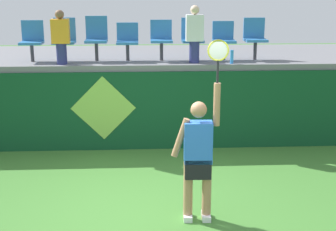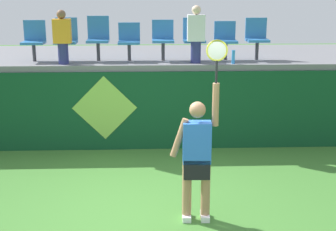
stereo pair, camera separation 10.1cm
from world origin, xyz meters
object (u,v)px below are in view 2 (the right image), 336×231
object	(u,v)px
stadium_chair_1	(66,37)
stadium_chair_4	(163,37)
stadium_chair_2	(98,36)
spectator_0	(62,36)
spectator_1	(196,33)
water_bottle	(233,57)
stadium_chair_6	(225,38)
stadium_chair_0	(34,39)
stadium_chair_5	(194,37)
stadium_chair_3	(129,39)
tennis_player	(197,155)
stadium_chair_7	(257,36)

from	to	relation	value
stadium_chair_1	stadium_chair_4	size ratio (longest dim) A/B	1.06
stadium_chair_2	spectator_0	bearing A→B (deg)	-145.15
stadium_chair_4	spectator_1	world-z (taller)	spectator_1
water_bottle	stadium_chair_2	world-z (taller)	stadium_chair_2
stadium_chair_2	stadium_chair_6	xyz separation A→B (m)	(2.60, -0.01, -0.05)
stadium_chair_6	stadium_chair_1	bearing A→B (deg)	179.84
stadium_chair_6	spectator_0	world-z (taller)	spectator_0
stadium_chair_0	stadium_chair_5	size ratio (longest dim) A/B	0.95
stadium_chair_1	stadium_chair_2	bearing A→B (deg)	0.08
water_bottle	spectator_1	size ratio (longest dim) A/B	0.24
spectator_0	spectator_1	size ratio (longest dim) A/B	0.93
stadium_chair_4	stadium_chair_6	world-z (taller)	stadium_chair_4
stadium_chair_2	stadium_chair_3	world-z (taller)	stadium_chair_2
tennis_player	stadium_chair_5	distance (m)	3.99
water_bottle	stadium_chair_6	xyz separation A→B (m)	(-0.08, 0.55, 0.31)
stadium_chair_2	spectator_1	world-z (taller)	spectator_1
water_bottle	stadium_chair_3	distance (m)	2.15
tennis_player	stadium_chair_4	bearing A→B (deg)	95.26
tennis_player	water_bottle	xyz separation A→B (m)	(1.02, 3.23, 0.86)
stadium_chair_3	stadium_chair_6	bearing A→B (deg)	0.03
spectator_0	stadium_chair_3	bearing A→B (deg)	19.00
tennis_player	stadium_chair_3	world-z (taller)	tennis_player
tennis_player	spectator_0	size ratio (longest dim) A/B	2.42
stadium_chair_2	water_bottle	bearing A→B (deg)	-11.85
stadium_chair_4	spectator_1	xyz separation A→B (m)	(0.64, -0.40, 0.12)
water_bottle	stadium_chair_7	size ratio (longest dim) A/B	0.32
stadium_chair_7	spectator_1	world-z (taller)	spectator_1
stadium_chair_6	spectator_0	size ratio (longest dim) A/B	0.75
stadium_chair_1	stadium_chair_4	world-z (taller)	stadium_chair_1
stadium_chair_0	stadium_chair_5	bearing A→B (deg)	0.03
stadium_chair_0	spectator_0	size ratio (longest dim) A/B	0.78
stadium_chair_3	stadium_chair_7	size ratio (longest dim) A/B	0.89
stadium_chair_0	stadium_chair_2	distance (m)	1.29
stadium_chair_4	stadium_chair_5	bearing A→B (deg)	0.43
spectator_0	stadium_chair_2	bearing A→B (deg)	34.85
stadium_chair_3	spectator_0	xyz separation A→B (m)	(-1.27, -0.44, 0.11)
stadium_chair_3	spectator_0	world-z (taller)	spectator_0
stadium_chair_4	spectator_0	distance (m)	2.01
tennis_player	spectator_1	size ratio (longest dim) A/B	2.26
stadium_chair_5	stadium_chair_6	xyz separation A→B (m)	(0.65, -0.01, -0.03)
water_bottle	tennis_player	bearing A→B (deg)	-107.43
stadium_chair_7	water_bottle	bearing A→B (deg)	-135.50
stadium_chair_1	spectator_0	xyz separation A→B (m)	(0.00, -0.45, 0.07)
stadium_chair_2	stadium_chair_7	bearing A→B (deg)	-0.08
stadium_chair_4	stadium_chair_5	world-z (taller)	stadium_chair_5
stadium_chair_0	stadium_chair_5	world-z (taller)	stadium_chair_5
tennis_player	stadium_chair_0	world-z (taller)	tennis_player
stadium_chair_2	stadium_chair_1	bearing A→B (deg)	-179.92
stadium_chair_1	stadium_chair_7	bearing A→B (deg)	-0.06
water_bottle	stadium_chair_5	xyz separation A→B (m)	(-0.73, 0.56, 0.34)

